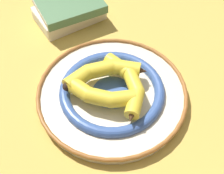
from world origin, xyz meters
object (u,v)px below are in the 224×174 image
object	(u,v)px
banana_c	(130,84)
book_stack	(69,10)
decorative_bowl	(112,93)
banana_a	(103,72)
banana_b	(99,95)

from	to	relation	value
banana_c	book_stack	size ratio (longest dim) A/B	0.96
book_stack	decorative_bowl	bearing A→B (deg)	76.84
decorative_bowl	banana_c	xyz separation A→B (m)	(-0.04, 0.01, 0.04)
banana_c	banana_a	bearing A→B (deg)	43.08
decorative_bowl	banana_b	bearing A→B (deg)	32.10
banana_a	banana_c	distance (m)	0.07
banana_b	book_stack	size ratio (longest dim) A/B	0.74
banana_a	banana_c	world-z (taller)	banana_a
banana_b	banana_a	bearing A→B (deg)	98.33
decorative_bowl	book_stack	distance (m)	0.31
decorative_bowl	banana_b	size ratio (longest dim) A/B	2.31
banana_a	banana_c	bearing A→B (deg)	133.18
decorative_bowl	book_stack	world-z (taller)	book_stack
banana_c	book_stack	bearing A→B (deg)	13.48
banana_a	book_stack	distance (m)	0.28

